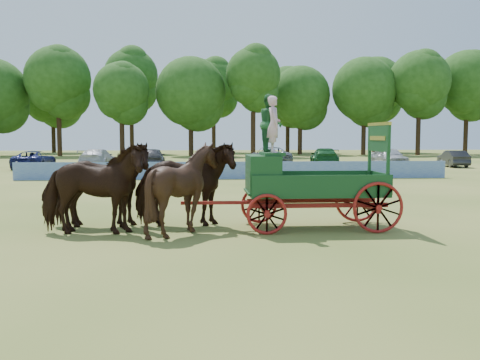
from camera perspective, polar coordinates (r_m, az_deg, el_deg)
name	(u,v)px	position (r m, az deg, el deg)	size (l,w,h in m)	color
ground	(316,234)	(14.51, 8.09, -5.70)	(160.00, 160.00, 0.00)	#9A8F45
horse_lead_left	(92,189)	(14.63, -15.49, -0.91)	(1.32, 2.89, 2.45)	black
horse_lead_right	(100,185)	(15.71, -14.71, -0.51)	(1.32, 2.89, 2.45)	black
horse_wheel_left	(183,188)	(14.35, -6.05, -0.86)	(1.98, 2.22, 2.45)	black
horse_wheel_right	(185,184)	(15.45, -5.92, -0.46)	(1.32, 2.89, 2.45)	black
farm_dray	(289,169)	(15.10, 5.26, 1.14)	(6.00, 2.00, 3.79)	maroon
sponsor_banner	(235,170)	(32.08, -0.52, 1.04)	(26.00, 0.08, 1.05)	#1D40A1
parked_cars	(193,158)	(43.79, -5.06, 2.35)	(45.88, 7.57, 1.64)	silver
treeline	(194,87)	(74.35, -4.94, 9.87)	(91.94, 23.43, 14.91)	#382314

